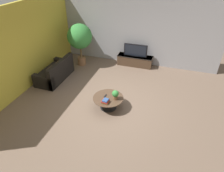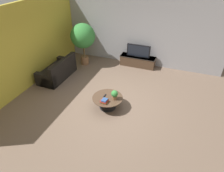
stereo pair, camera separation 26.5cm
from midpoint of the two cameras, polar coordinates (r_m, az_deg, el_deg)
ground_plane at (r=6.92m, az=0.50°, el=-4.37°), size 24.00×24.00×0.00m
back_wall_stone at (r=9.04m, az=8.09°, el=15.36°), size 7.40×0.12×3.00m
side_wall_left at (r=7.92m, az=-21.98°, el=10.69°), size 0.12×7.40×3.00m
media_console at (r=9.18m, az=8.16°, el=7.12°), size 1.57×0.50×0.46m
television at (r=8.97m, az=8.41°, el=9.89°), size 1.03×0.13×0.54m
coffee_table at (r=6.50m, az=-0.09°, el=-4.14°), size 0.99×0.99×0.40m
couch_by_wall at (r=8.38m, az=-14.35°, el=4.09°), size 0.84×1.71×0.84m
potted_palm_tall at (r=8.93m, az=-7.46°, el=13.73°), size 1.06×1.06×1.86m
potted_plant_tabletop at (r=6.26m, az=1.94°, el=-2.48°), size 0.21×0.21×0.32m
book_stack at (r=6.20m, az=-0.94°, el=-4.28°), size 0.23×0.23×0.12m
remote_black at (r=6.49m, az=-0.92°, el=-2.79°), size 0.05×0.16×0.02m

